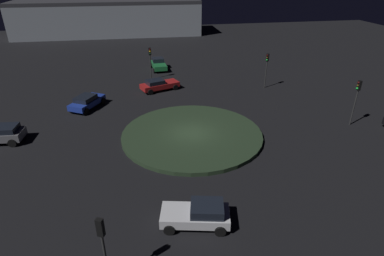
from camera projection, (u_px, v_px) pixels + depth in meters
ground_plane at (192, 136)px, 27.82m from camera, size 117.74×117.74×0.00m
roundabout_island at (192, 134)px, 27.75m from camera, size 12.23×12.23×0.34m
car_red at (159, 85)px, 37.81m from camera, size 4.85×3.17×1.37m
car_blue at (87, 102)px, 32.99m from camera, size 3.61×4.49×1.40m
car_white at (198, 214)px, 17.98m from camera, size 4.18×2.64×1.42m
car_green at (159, 64)px, 45.59m from camera, size 2.22×4.03×1.52m
traffic_light_southwest at (102, 238)px, 13.76m from camera, size 0.37×0.39×3.82m
traffic_light_east at (357, 94)px, 28.42m from camera, size 0.36×0.31×4.33m
traffic_light_north at (150, 57)px, 40.59m from camera, size 0.33×0.37×4.15m
traffic_light_northeast at (267, 64)px, 37.63m from camera, size 0.39×0.39×4.20m
store_building at (109, 18)px, 68.22m from camera, size 38.83×11.40×7.12m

